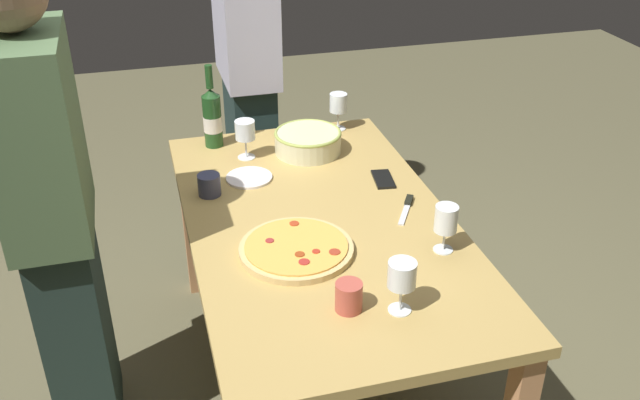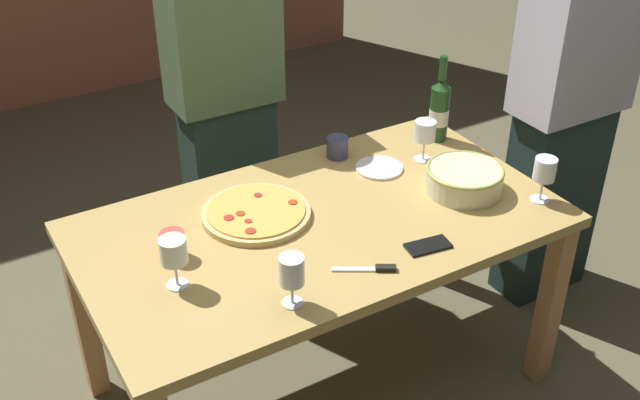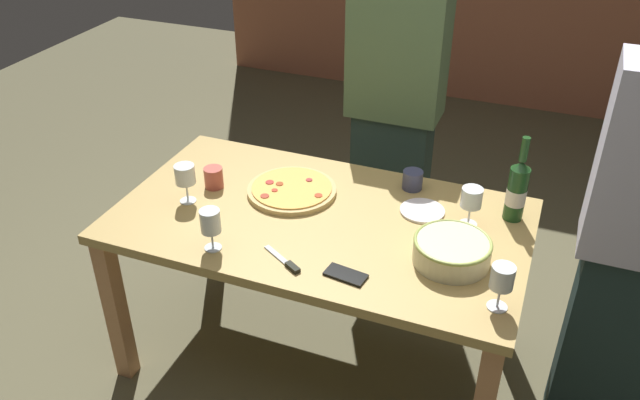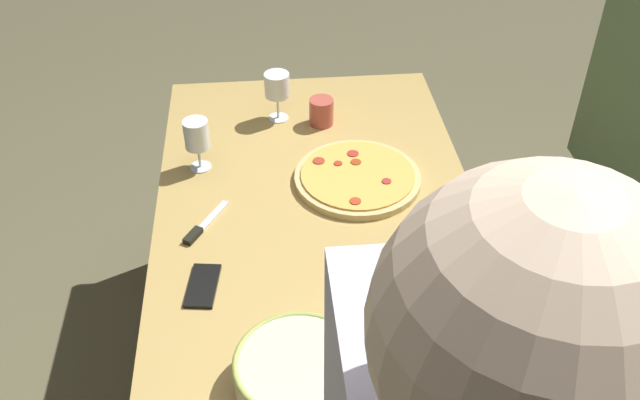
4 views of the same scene
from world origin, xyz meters
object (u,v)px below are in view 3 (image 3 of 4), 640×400
at_px(wine_glass_far_right, 211,223).
at_px(cup_amber, 214,178).
at_px(pizza, 292,190).
at_px(side_plate, 422,211).
at_px(wine_bottle, 517,190).
at_px(cell_phone, 346,275).
at_px(wine_glass_by_bottle, 502,279).
at_px(person_host, 395,109).
at_px(dining_table, 320,236).
at_px(wine_glass_far_left, 185,175).
at_px(pizza_knife, 286,262).
at_px(wine_glass_near_pizza, 471,200).
at_px(cup_ceramic, 413,180).
at_px(serving_bowl, 452,250).

relative_size(wine_glass_far_right, cup_amber, 1.83).
xyz_separation_m(pizza, side_plate, (0.54, 0.06, -0.01)).
bearing_deg(pizza, cup_amber, -166.89).
height_order(wine_bottle, cell_phone, wine_bottle).
xyz_separation_m(wine_glass_by_bottle, cell_phone, (-0.51, -0.03, -0.11)).
height_order(wine_bottle, person_host, person_host).
bearing_deg(wine_glass_by_bottle, dining_table, 158.86).
bearing_deg(person_host, wine_glass_by_bottle, 33.93).
height_order(pizza, wine_glass_far_left, wine_glass_far_left).
height_order(wine_glass_by_bottle, person_host, person_host).
distance_m(wine_glass_by_bottle, cup_amber, 1.27).
bearing_deg(pizza_knife, wine_glass_far_right, -177.56).
bearing_deg(pizza, pizza_knife, -68.79).
height_order(wine_glass_far_left, person_host, person_host).
distance_m(wine_bottle, wine_glass_near_pizza, 0.19).
bearing_deg(wine_glass_near_pizza, pizza, -177.39).
relative_size(dining_table, wine_glass_far_right, 9.86).
relative_size(dining_table, pizza_knife, 8.89).
relative_size(wine_bottle, cup_amber, 3.93).
distance_m(dining_table, wine_bottle, 0.78).
xyz_separation_m(pizza, cup_amber, (-0.32, -0.07, 0.03)).
height_order(pizza, cup_ceramic, cup_ceramic).
relative_size(wine_bottle, cell_phone, 2.42).
bearing_deg(wine_glass_by_bottle, person_host, 120.60).
bearing_deg(dining_table, wine_glass_far_right, -130.83).
relative_size(wine_bottle, side_plate, 1.97).
xyz_separation_m(wine_glass_near_pizza, person_host, (-0.50, 0.70, -0.01)).
distance_m(serving_bowl, cup_ceramic, 0.51).
bearing_deg(serving_bowl, cup_amber, 171.92).
relative_size(dining_table, pizza, 4.34).
bearing_deg(cell_phone, cup_amber, -108.78).
distance_m(wine_glass_near_pizza, side_plate, 0.22).
bearing_deg(serving_bowl, wine_bottle, 65.55).
bearing_deg(cup_ceramic, person_host, 113.91).
height_order(wine_glass_far_left, cup_ceramic, wine_glass_far_left).
bearing_deg(wine_glass_near_pizza, cell_phone, -125.33).
bearing_deg(wine_glass_far_left, wine_glass_far_right, -44.14).
bearing_deg(serving_bowl, wine_glass_far_left, 179.60).
xyz_separation_m(wine_glass_far_left, cup_amber, (0.04, 0.14, -0.08)).
height_order(serving_bowl, person_host, person_host).
xyz_separation_m(pizza, wine_bottle, (0.87, 0.14, 0.12)).
distance_m(pizza, cell_phone, 0.58).
xyz_separation_m(serving_bowl, cell_phone, (-0.32, -0.21, -0.04)).
bearing_deg(serving_bowl, pizza_knife, -157.12).
bearing_deg(wine_glass_far_left, person_host, 58.04).
height_order(serving_bowl, wine_glass_far_right, wine_glass_far_right).
bearing_deg(cell_phone, person_host, -163.89).
height_order(cup_amber, cup_ceramic, cup_amber).
relative_size(wine_glass_far_left, wine_glass_far_right, 1.01).
relative_size(cell_phone, person_host, 0.09).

